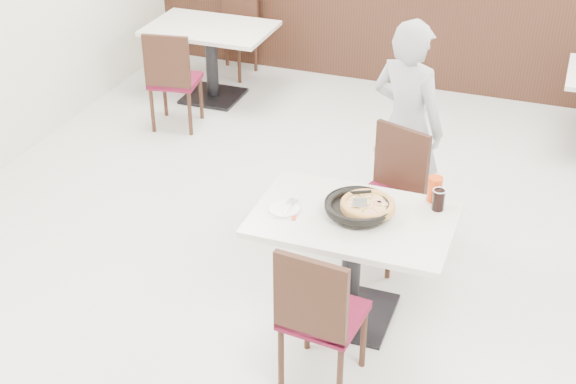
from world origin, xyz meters
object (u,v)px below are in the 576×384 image
(chair_near, at_px, (324,312))
(side_plate, at_px, (284,209))
(bg_table_left, at_px, (212,63))
(bg_chair_left_far, at_px, (232,31))
(main_table, at_px, (351,267))
(pizza, at_px, (368,207))
(pizza_pan, at_px, (358,209))
(cola_glass, at_px, (438,200))
(diner_person, at_px, (407,126))
(bg_chair_left_near, at_px, (175,78))
(chair_far, at_px, (384,199))
(red_cup, at_px, (435,189))

(chair_near, relative_size, side_plate, 4.97)
(bg_table_left, bearing_deg, bg_chair_left_far, 95.47)
(main_table, bearing_deg, pizza, 30.22)
(pizza_pan, relative_size, cola_glass, 3.01)
(diner_person, distance_m, bg_chair_left_far, 3.29)
(side_plate, relative_size, diner_person, 0.12)
(cola_glass, bearing_deg, diner_person, 113.20)
(pizza, relative_size, diner_person, 0.21)
(pizza_pan, relative_size, pizza, 1.18)
(chair_near, height_order, bg_chair_left_near, same)
(chair_far, distance_m, bg_chair_left_near, 2.75)
(chair_far, relative_size, pizza_pan, 2.43)
(cola_glass, xyz_separation_m, diner_person, (-0.42, 0.97, -0.02))
(chair_far, distance_m, bg_table_left, 3.13)
(cola_glass, height_order, bg_chair_left_far, bg_chair_left_far)
(pizza, bearing_deg, diner_person, 91.54)
(bg_table_left, bearing_deg, bg_chair_left_near, -93.75)
(pizza, relative_size, side_plate, 1.74)
(diner_person, bearing_deg, side_plate, 91.42)
(cola_glass, height_order, bg_table_left, cola_glass)
(bg_table_left, bearing_deg, cola_glass, -43.42)
(main_table, height_order, chair_near, chair_near)
(cola_glass, distance_m, bg_chair_left_near, 3.37)
(main_table, bearing_deg, pizza_pan, 47.98)
(bg_chair_left_near, bearing_deg, diner_person, -30.36)
(diner_person, distance_m, bg_table_left, 2.84)
(pizza_pan, bearing_deg, bg_chair_left_far, 124.16)
(chair_near, bearing_deg, diner_person, 94.63)
(cola_glass, relative_size, red_cup, 0.81)
(pizza, relative_size, red_cup, 2.07)
(chair_near, bearing_deg, cola_glass, 67.73)
(pizza_pan, height_order, diner_person, diner_person)
(cola_glass, relative_size, bg_table_left, 0.11)
(chair_near, distance_m, chair_far, 1.30)
(chair_near, distance_m, bg_chair_left_near, 3.59)
(main_table, distance_m, pizza, 0.44)
(cola_glass, distance_m, bg_chair_left_far, 4.28)
(pizza_pan, bearing_deg, bg_chair_left_near, 137.77)
(main_table, height_order, cola_glass, cola_glass)
(diner_person, relative_size, bg_chair_left_near, 1.68)
(chair_far, height_order, pizza_pan, chair_far)
(chair_near, height_order, cola_glass, chair_near)
(pizza_pan, relative_size, bg_chair_left_far, 0.41)
(pizza_pan, bearing_deg, red_cup, 39.99)
(chair_near, xyz_separation_m, side_plate, (-0.43, 0.52, 0.28))
(main_table, bearing_deg, chair_far, 87.76)
(side_plate, xyz_separation_m, bg_table_left, (-1.85, 2.91, -0.38))
(pizza_pan, bearing_deg, side_plate, -167.06)
(main_table, relative_size, bg_table_left, 1.00)
(cola_glass, bearing_deg, side_plate, -159.29)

